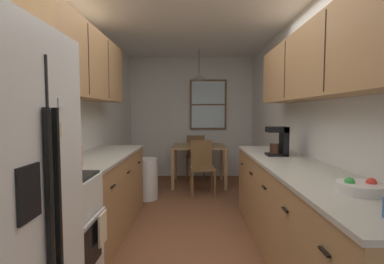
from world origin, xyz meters
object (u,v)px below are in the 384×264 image
object	(u,v)px
stove_range	(46,240)
storage_canister	(75,156)
dining_chair_far	(195,154)
microwave_over_range	(23,68)
coffee_maker	(280,141)
dining_table	(199,151)
trash_bin	(147,179)
fruit_bowl	(360,187)
table_serving_bowl	(205,144)
dining_chair_near	(202,165)

from	to	relation	value
stove_range	storage_canister	size ratio (longest dim) A/B	5.69
stove_range	dining_chair_far	bearing A→B (deg)	75.17
microwave_over_range	coffee_maker	distance (m)	2.49
stove_range	storage_canister	world-z (taller)	stove_range
dining_table	trash_bin	bearing A→B (deg)	-132.75
trash_bin	dining_chair_far	bearing A→B (deg)	63.25
dining_chair_far	fruit_bowl	world-z (taller)	fruit_bowl
storage_canister	coffee_maker	bearing A→B (deg)	18.02
coffee_maker	fruit_bowl	world-z (taller)	coffee_maker
dining_table	table_serving_bowl	bearing A→B (deg)	14.53
dining_table	dining_chair_near	bearing A→B (deg)	-86.21
microwave_over_range	storage_canister	world-z (taller)	microwave_over_range
storage_canister	coffee_maker	xyz separation A→B (m)	(2.00, 0.65, 0.07)
storage_canister	fruit_bowl	xyz separation A→B (m)	(2.04, -0.82, -0.06)
stove_range	fruit_bowl	size ratio (longest dim) A/B	4.08
coffee_maker	fruit_bowl	distance (m)	1.48
coffee_maker	trash_bin	bearing A→B (deg)	142.05
coffee_maker	fruit_bowl	size ratio (longest dim) A/B	1.19
trash_bin	table_serving_bowl	xyz separation A→B (m)	(0.96, 0.95, 0.46)
dining_chair_near	trash_bin	distance (m)	0.95
stove_range	dining_table	bearing A→B (deg)	71.56
dining_chair_near	storage_canister	world-z (taller)	storage_canister
fruit_bowl	trash_bin	bearing A→B (deg)	121.85
dining_table	coffee_maker	xyz separation A→B (m)	(0.85, -2.24, 0.42)
coffee_maker	table_serving_bowl	distance (m)	2.41
microwave_over_range	storage_canister	xyz separation A→B (m)	(0.11, 0.53, -0.68)
dining_table	dining_chair_far	world-z (taller)	dining_chair_far
dining_chair_near	table_serving_bowl	world-z (taller)	dining_chair_near
coffee_maker	stove_range	bearing A→B (deg)	-149.29
microwave_over_range	dining_chair_far	world-z (taller)	microwave_over_range
dining_table	dining_chair_near	size ratio (longest dim) A/B	1.10
trash_bin	table_serving_bowl	distance (m)	1.42
fruit_bowl	table_serving_bowl	size ratio (longest dim) A/B	1.41
trash_bin	dining_table	bearing A→B (deg)	47.25
stove_range	storage_canister	xyz separation A→B (m)	(-0.01, 0.53, 0.53)
fruit_bowl	dining_chair_far	bearing A→B (deg)	102.42
trash_bin	coffee_maker	bearing A→B (deg)	-37.95
storage_canister	coffee_maker	distance (m)	2.11
dining_chair_near	coffee_maker	distance (m)	1.89
stove_range	dining_chair_far	xyz separation A→B (m)	(1.08, 4.06, 0.03)
fruit_bowl	dining_chair_near	bearing A→B (deg)	105.35
storage_canister	coffee_maker	world-z (taller)	coffee_maker
dining_table	storage_canister	size ratio (longest dim) A/B	5.14
microwave_over_range	fruit_bowl	xyz separation A→B (m)	(2.15, -0.29, -0.74)
dining_table	dining_chair_far	size ratio (longest dim) A/B	1.10
dining_chair_near	coffee_maker	xyz separation A→B (m)	(0.81, -1.61, 0.57)
dining_chair_far	storage_canister	xyz separation A→B (m)	(-1.08, -3.53, 0.50)
stove_range	dining_table	distance (m)	3.62
stove_range	trash_bin	xyz separation A→B (m)	(0.29, 2.51, -0.15)
stove_range	dining_chair_far	world-z (taller)	stove_range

